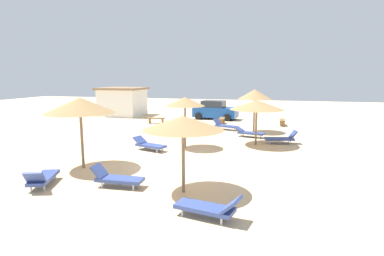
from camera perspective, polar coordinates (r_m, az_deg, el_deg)
ground_plane at (r=14.36m, az=-3.08°, el=-6.63°), size 80.00×80.00×0.00m
parasol_0 at (r=10.49m, az=-1.62°, el=0.87°), size 2.74×2.74×2.65m
parasol_1 at (r=18.39m, az=11.66°, el=4.12°), size 3.09×3.09×2.61m
parasol_2 at (r=22.64m, az=11.31°, el=5.99°), size 2.34×2.34×3.04m
parasol_3 at (r=17.24m, az=-1.25°, el=4.61°), size 2.20×2.20×2.83m
parasol_4 at (r=14.16m, az=-19.63°, el=3.88°), size 2.98×2.98×3.08m
lounger_0 at (r=11.81m, az=-13.56°, el=-8.81°), size 1.88×0.72×0.79m
lounger_1 at (r=19.39m, az=15.92°, el=-1.77°), size 1.94×1.02×0.81m
lounger_2 at (r=23.59m, az=5.93°, el=0.48°), size 1.96×1.24×0.79m
lounger_3 at (r=17.11m, az=-7.81°, el=-2.99°), size 2.00×1.21×0.69m
lounger_4 at (r=12.75m, az=-25.52°, el=-8.12°), size 1.24×1.96×0.80m
lounger_5 at (r=9.11m, az=3.09°, el=-14.18°), size 1.97×1.01×0.74m
lounger_6 at (r=20.94m, az=10.29°, el=-0.79°), size 2.00×1.04×0.64m
bench_0 at (r=26.43m, az=5.42°, el=1.50°), size 0.47×1.52×0.49m
bench_1 at (r=26.72m, az=-6.52°, el=1.57°), size 1.55×0.65×0.49m
bench_2 at (r=26.41m, az=16.05°, el=1.17°), size 0.41×1.50×0.49m
parked_car at (r=29.19m, az=4.20°, el=3.21°), size 4.17×2.35×1.72m
beach_cabana at (r=32.58m, az=-12.45°, el=4.73°), size 4.24×4.02×2.82m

